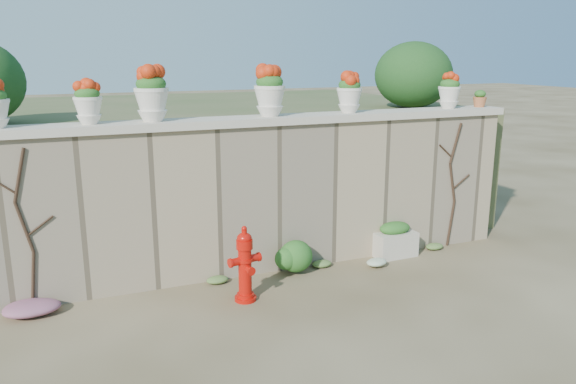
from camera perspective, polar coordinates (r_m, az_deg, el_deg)
name	(u,v)px	position (r m, az deg, el deg)	size (l,w,h in m)	color
ground	(299,327)	(6.29, 1.11, -13.56)	(80.00, 80.00, 0.00)	#4B3D25
stone_wall	(246,200)	(7.51, -4.33, -0.80)	(8.00, 0.40, 2.00)	gray
wall_cap	(244,121)	(7.32, -4.49, 7.18)	(8.10, 0.52, 0.10)	#C0B5A2
raised_fill	(191,159)	(10.53, -9.79, 3.30)	(9.00, 6.00, 2.00)	#384C23
back_shrub_right	(413,75)	(9.89, 12.63, 11.54)	(1.30, 1.30, 1.10)	#143814
vine_left	(26,228)	(6.98, -25.11, -3.34)	(0.60, 0.04, 1.91)	black
vine_right	(453,183)	(8.85, 16.41, 0.86)	(0.60, 0.04, 1.91)	black
fire_hydrant	(245,264)	(6.75, -4.40, -7.28)	(0.40, 0.29, 0.93)	#B70E07
planter_box	(394,240)	(8.40, 10.75, -4.83)	(0.63, 0.38, 0.52)	#C0B5A2
green_shrub	(291,255)	(7.52, 0.33, -6.46)	(0.60, 0.54, 0.57)	#1E5119
magenta_clump	(36,305)	(7.16, -24.26, -10.39)	(0.80, 0.53, 0.21)	#BA2591
white_flowers	(377,262)	(7.95, 9.05, -7.00)	(0.48, 0.39, 0.17)	white
urn_pot_1	(88,102)	(6.95, -19.66, 8.58)	(0.33, 0.33, 0.51)	silver
urn_pot_2	(152,95)	(7.02, -13.69, 9.59)	(0.41, 0.41, 0.65)	silver
urn_pot_3	(270,92)	(7.40, -1.87, 10.14)	(0.41, 0.41, 0.64)	silver
urn_pot_4	(349,93)	(7.89, 6.25, 9.98)	(0.35, 0.35, 0.55)	silver
urn_pot_5	(449,91)	(8.82, 16.08, 9.83)	(0.33, 0.33, 0.52)	silver
terracotta_pot	(480,99)	(9.21, 18.90, 8.89)	(0.21, 0.21, 0.25)	#AB5D34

